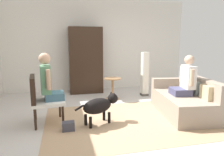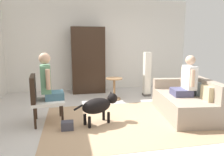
{
  "view_description": "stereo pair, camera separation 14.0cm",
  "coord_description": "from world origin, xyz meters",
  "px_view_note": "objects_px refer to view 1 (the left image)",
  "views": [
    {
      "loc": [
        -1.01,
        -3.94,
        1.56
      ],
      "look_at": [
        -0.04,
        0.13,
        0.82
      ],
      "focal_mm": 33.57,
      "sensor_mm": 36.0,
      "label": 1
    },
    {
      "loc": [
        -0.87,
        -3.97,
        1.56
      ],
      "look_at": [
        -0.04,
        0.13,
        0.82
      ],
      "focal_mm": 33.57,
      "sensor_mm": 36.0,
      "label": 2
    }
  ],
  "objects_px": {
    "armchair": "(41,96)",
    "armoire_cabinet": "(85,60)",
    "round_end_table": "(113,87)",
    "couch": "(185,101)",
    "person_on_couch": "(186,79)",
    "dog": "(100,105)",
    "column_lamp": "(145,74)",
    "person_on_armchair": "(48,81)",
    "handbag": "(68,126)"
  },
  "relations": [
    {
      "from": "person_on_armchair",
      "to": "column_lamp",
      "type": "relative_size",
      "value": 0.71
    },
    {
      "from": "dog",
      "to": "round_end_table",
      "type": "bearing_deg",
      "value": 68.14
    },
    {
      "from": "armchair",
      "to": "handbag",
      "type": "relative_size",
      "value": 4.34
    },
    {
      "from": "armchair",
      "to": "dog",
      "type": "bearing_deg",
      "value": -12.74
    },
    {
      "from": "person_on_couch",
      "to": "armoire_cabinet",
      "type": "distance_m",
      "value": 3.09
    },
    {
      "from": "column_lamp",
      "to": "person_on_armchair",
      "type": "bearing_deg",
      "value": -149.3
    },
    {
      "from": "armchair",
      "to": "round_end_table",
      "type": "xyz_separation_m",
      "value": [
        1.71,
        1.34,
        -0.21
      ]
    },
    {
      "from": "couch",
      "to": "column_lamp",
      "type": "height_order",
      "value": "column_lamp"
    },
    {
      "from": "couch",
      "to": "dog",
      "type": "relative_size",
      "value": 1.99
    },
    {
      "from": "armchair",
      "to": "person_on_armchair",
      "type": "xyz_separation_m",
      "value": [
        0.14,
        0.02,
        0.29
      ]
    },
    {
      "from": "armchair",
      "to": "armoire_cabinet",
      "type": "distance_m",
      "value": 2.63
    },
    {
      "from": "armoire_cabinet",
      "to": "round_end_table",
      "type": "bearing_deg",
      "value": -58.89
    },
    {
      "from": "person_on_couch",
      "to": "round_end_table",
      "type": "height_order",
      "value": "person_on_couch"
    },
    {
      "from": "couch",
      "to": "handbag",
      "type": "height_order",
      "value": "couch"
    },
    {
      "from": "person_on_couch",
      "to": "handbag",
      "type": "distance_m",
      "value": 2.56
    },
    {
      "from": "dog",
      "to": "armchair",
      "type": "bearing_deg",
      "value": 167.26
    },
    {
      "from": "armchair",
      "to": "armoire_cabinet",
      "type": "height_order",
      "value": "armoire_cabinet"
    },
    {
      "from": "couch",
      "to": "armoire_cabinet",
      "type": "height_order",
      "value": "armoire_cabinet"
    },
    {
      "from": "person_on_couch",
      "to": "dog",
      "type": "bearing_deg",
      "value": -177.19
    },
    {
      "from": "round_end_table",
      "to": "dog",
      "type": "bearing_deg",
      "value": -111.86
    },
    {
      "from": "armchair",
      "to": "column_lamp",
      "type": "height_order",
      "value": "column_lamp"
    },
    {
      "from": "person_on_couch",
      "to": "person_on_armchair",
      "type": "relative_size",
      "value": 0.94
    },
    {
      "from": "person_on_couch",
      "to": "round_end_table",
      "type": "relative_size",
      "value": 1.43
    },
    {
      "from": "armchair",
      "to": "dog",
      "type": "xyz_separation_m",
      "value": [
        1.07,
        -0.24,
        -0.18
      ]
    },
    {
      "from": "couch",
      "to": "round_end_table",
      "type": "bearing_deg",
      "value": 130.49
    },
    {
      "from": "couch",
      "to": "armchair",
      "type": "height_order",
      "value": "armchair"
    },
    {
      "from": "round_end_table",
      "to": "handbag",
      "type": "relative_size",
      "value": 2.73
    },
    {
      "from": "armchair",
      "to": "armoire_cabinet",
      "type": "relative_size",
      "value": 0.47
    },
    {
      "from": "couch",
      "to": "armchair",
      "type": "distance_m",
      "value": 2.97
    },
    {
      "from": "couch",
      "to": "person_on_couch",
      "type": "xyz_separation_m",
      "value": [
        -0.04,
        -0.03,
        0.47
      ]
    },
    {
      "from": "armoire_cabinet",
      "to": "armchair",
      "type": "bearing_deg",
      "value": -115.25
    },
    {
      "from": "column_lamp",
      "to": "handbag",
      "type": "distance_m",
      "value": 3.01
    },
    {
      "from": "couch",
      "to": "handbag",
      "type": "relative_size",
      "value": 8.06
    },
    {
      "from": "dog",
      "to": "handbag",
      "type": "distance_m",
      "value": 0.68
    },
    {
      "from": "person_on_couch",
      "to": "person_on_armchair",
      "type": "distance_m",
      "value": 2.79
    },
    {
      "from": "handbag",
      "to": "armoire_cabinet",
      "type": "bearing_deg",
      "value": 77.2
    },
    {
      "from": "couch",
      "to": "person_on_couch",
      "type": "bearing_deg",
      "value": -145.33
    },
    {
      "from": "person_on_armchair",
      "to": "round_end_table",
      "type": "relative_size",
      "value": 1.52
    },
    {
      "from": "armoire_cabinet",
      "to": "person_on_couch",
      "type": "bearing_deg",
      "value": -53.87
    },
    {
      "from": "armoire_cabinet",
      "to": "dog",
      "type": "bearing_deg",
      "value": -90.78
    },
    {
      "from": "round_end_table",
      "to": "dog",
      "type": "height_order",
      "value": "round_end_table"
    },
    {
      "from": "column_lamp",
      "to": "armchair",
      "type": "bearing_deg",
      "value": -150.38
    },
    {
      "from": "person_on_couch",
      "to": "column_lamp",
      "type": "bearing_deg",
      "value": 97.63
    },
    {
      "from": "person_on_armchair",
      "to": "dog",
      "type": "xyz_separation_m",
      "value": [
        0.93,
        -0.26,
        -0.47
      ]
    },
    {
      "from": "armchair",
      "to": "person_on_couch",
      "type": "bearing_deg",
      "value": -2.95
    },
    {
      "from": "column_lamp",
      "to": "armoire_cabinet",
      "type": "xyz_separation_m",
      "value": [
        -1.59,
        0.81,
        0.36
      ]
    },
    {
      "from": "person_on_armchair",
      "to": "round_end_table",
      "type": "xyz_separation_m",
      "value": [
        1.56,
        1.33,
        -0.5
      ]
    },
    {
      "from": "armchair",
      "to": "couch",
      "type": "bearing_deg",
      "value": -2.42
    },
    {
      "from": "armchair",
      "to": "person_on_couch",
      "type": "distance_m",
      "value": 2.94
    },
    {
      "from": "dog",
      "to": "armoire_cabinet",
      "type": "bearing_deg",
      "value": 89.22
    }
  ]
}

